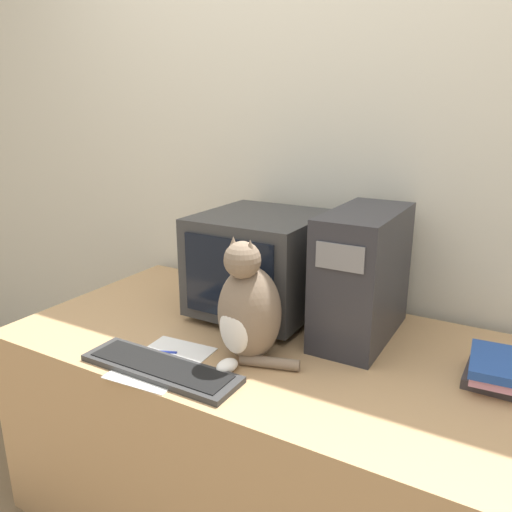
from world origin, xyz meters
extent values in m
cube|color=beige|center=(0.00, 0.95, 1.25)|extent=(7.00, 0.05, 2.50)
cube|color=tan|center=(0.00, 0.44, 0.36)|extent=(1.65, 0.88, 0.72)
cube|color=#333333|center=(-0.10, 0.62, 0.73)|extent=(0.29, 0.26, 0.02)
cube|color=#333333|center=(-0.10, 0.62, 0.91)|extent=(0.42, 0.43, 0.35)
cube|color=black|center=(-0.10, 0.40, 0.91)|extent=(0.33, 0.01, 0.27)
cube|color=#28282D|center=(0.27, 0.62, 0.93)|extent=(0.21, 0.43, 0.42)
cube|color=slate|center=(0.27, 0.40, 1.04)|extent=(0.14, 0.01, 0.08)
cube|color=#2D2D2D|center=(-0.14, 0.10, 0.73)|extent=(0.50, 0.14, 0.02)
cube|color=black|center=(-0.14, 0.10, 0.74)|extent=(0.45, 0.11, 0.00)
ellipsoid|color=#7A6651|center=(0.04, 0.30, 0.86)|extent=(0.21, 0.21, 0.29)
ellipsoid|color=white|center=(0.03, 0.23, 0.84)|extent=(0.11, 0.06, 0.16)
sphere|color=#7A6651|center=(0.03, 0.27, 1.03)|extent=(0.12, 0.12, 0.11)
cone|color=#7A6651|center=(0.00, 0.28, 1.08)|extent=(0.03, 0.03, 0.04)
cone|color=#7A6651|center=(0.06, 0.27, 1.08)|extent=(0.03, 0.03, 0.04)
ellipsoid|color=white|center=(0.02, 0.20, 0.73)|extent=(0.06, 0.08, 0.04)
cylinder|color=#7A6651|center=(0.12, 0.28, 0.73)|extent=(0.18, 0.08, 0.03)
cube|color=#383333|center=(0.69, 0.52, 0.73)|extent=(0.13, 0.16, 0.03)
cube|color=pink|center=(0.70, 0.51, 0.76)|extent=(0.13, 0.21, 0.02)
cube|color=#234793|center=(0.69, 0.51, 0.78)|extent=(0.14, 0.22, 0.02)
cylinder|color=navy|center=(-0.24, 0.18, 0.72)|extent=(0.14, 0.07, 0.01)
cube|color=white|center=(-0.17, 0.14, 0.72)|extent=(0.23, 0.31, 0.00)
camera|label=1|loc=(0.74, -0.88, 1.45)|focal=35.00mm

